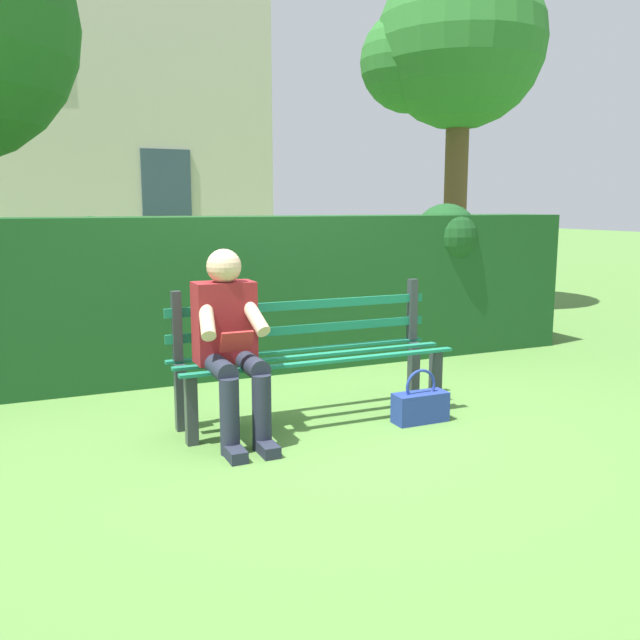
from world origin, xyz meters
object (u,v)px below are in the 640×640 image
(person_seated, at_px, (230,339))
(handbag, at_px, (420,406))
(tree_far, at_px, (451,49))
(park_bench, at_px, (310,354))

(person_seated, height_order, handbag, person_seated)
(handbag, distance_m, tree_far, 6.44)
(park_bench, bearing_deg, handbag, 147.77)
(handbag, relative_size, tree_far, 0.08)
(park_bench, height_order, tree_far, tree_far)
(person_seated, bearing_deg, tree_far, -136.83)
(person_seated, relative_size, handbag, 3.15)
(person_seated, height_order, tree_far, tree_far)
(park_bench, height_order, person_seated, person_seated)
(tree_far, bearing_deg, park_bench, 46.30)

